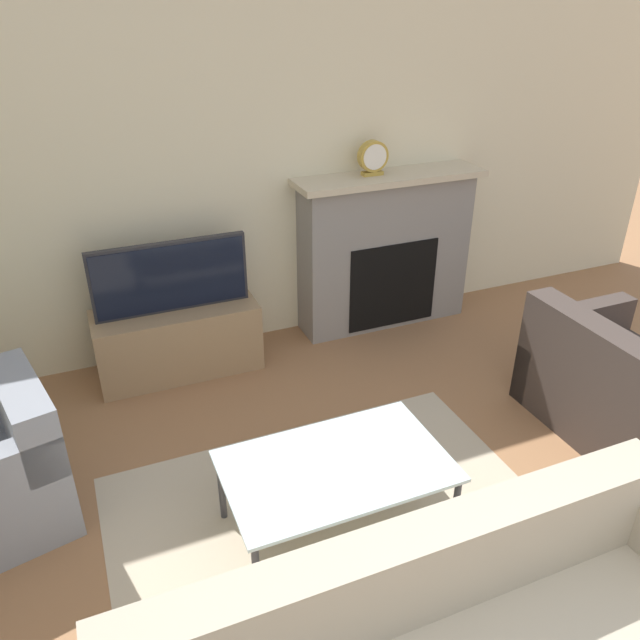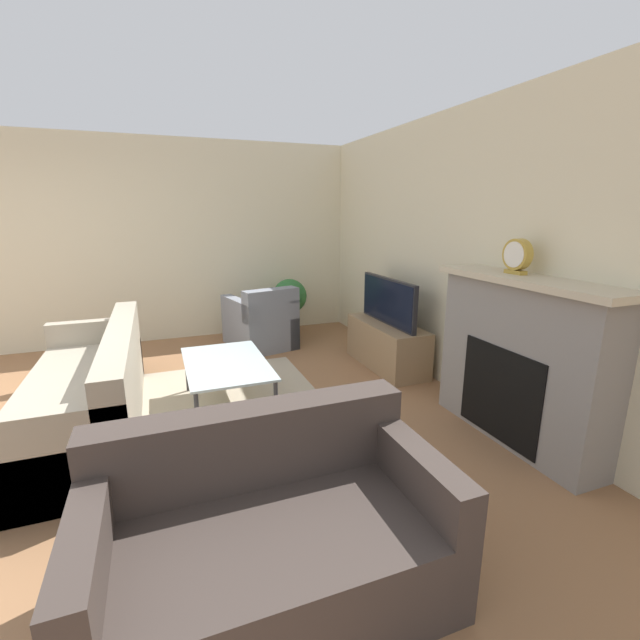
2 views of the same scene
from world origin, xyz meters
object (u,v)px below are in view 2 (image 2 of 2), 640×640
coffee_table (226,366)px  potted_plant (290,300)px  couch_loveseat (270,539)px  mantel_clock (517,256)px  armchair_by_window (261,325)px  couch_sectional (89,394)px  tv (388,301)px

coffee_table → potted_plant: bearing=149.4°
couch_loveseat → mantel_clock: bearing=21.5°
armchair_by_window → potted_plant: bearing=-156.7°
coffee_table → potted_plant: 2.44m
couch_loveseat → armchair_by_window: size_ratio=1.53×
couch_sectional → coffee_table: (0.05, 1.12, 0.12)m
armchair_by_window → coffee_table: 1.87m
tv → couch_sectional: (0.39, -3.01, -0.49)m
potted_plant → armchair_by_window: bearing=-53.8°
mantel_clock → tv: bearing=-175.2°
couch_sectional → mantel_clock: mantel_clock is taller
couch_loveseat → mantel_clock: (-0.85, 2.16, 1.14)m
tv → armchair_by_window: 1.80m
armchair_by_window → mantel_clock: 3.39m
tv → coffee_table: 1.98m
tv → armchair_by_window: size_ratio=1.07×
armchair_by_window → coffee_table: size_ratio=0.90×
couch_sectional → couch_loveseat: bearing=25.3°
couch_sectional → armchair_by_window: same height
potted_plant → couch_loveseat: bearing=-18.3°
tv → armchair_by_window: tv is taller
tv → armchair_by_window: (-1.28, -1.17, -0.48)m
couch_sectional → potted_plant: 3.13m
coffee_table → tv: bearing=103.1°
tv → potted_plant: (-1.65, -0.65, -0.25)m
armchair_by_window → tv: bearing=119.6°
mantel_clock → couch_sectional: bearing=-111.6°
tv → couch_loveseat: (2.49, -2.02, -0.49)m
tv → mantel_clock: bearing=4.8°
couch_loveseat → armchair_by_window: 3.86m
coffee_table → potted_plant: potted_plant is taller
armchair_by_window → coffee_table: (1.72, -0.72, 0.11)m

